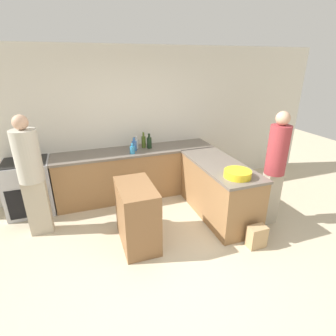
{
  "coord_description": "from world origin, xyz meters",
  "views": [
    {
      "loc": [
        -0.96,
        -2.45,
        2.43
      ],
      "look_at": [
        0.24,
        0.93,
        0.96
      ],
      "focal_mm": 28.0,
      "sensor_mm": 36.0,
      "label": 1
    }
  ],
  "objects_px": {
    "person_by_range": "(31,173)",
    "range_oven": "(30,187)",
    "person_at_peninsula": "(275,165)",
    "paper_bag": "(257,237)",
    "mixing_bowl": "(238,174)",
    "wine_bottle_dark": "(149,142)",
    "vinegar_bottle_clear": "(137,144)",
    "dish_soap_bottle": "(132,150)",
    "olive_oil_bottle": "(144,142)",
    "water_bottle_blue": "(134,145)",
    "island_table": "(137,215)"
  },
  "relations": [
    {
      "from": "mixing_bowl",
      "to": "water_bottle_blue",
      "type": "distance_m",
      "value": 1.98
    },
    {
      "from": "island_table",
      "to": "mixing_bowl",
      "type": "height_order",
      "value": "mixing_bowl"
    },
    {
      "from": "island_table",
      "to": "mixing_bowl",
      "type": "bearing_deg",
      "value": -9.0
    },
    {
      "from": "person_by_range",
      "to": "island_table",
      "type": "bearing_deg",
      "value": -29.3
    },
    {
      "from": "person_by_range",
      "to": "paper_bag",
      "type": "relative_size",
      "value": 5.61
    },
    {
      "from": "vinegar_bottle_clear",
      "to": "dish_soap_bottle",
      "type": "distance_m",
      "value": 0.29
    },
    {
      "from": "mixing_bowl",
      "to": "water_bottle_blue",
      "type": "xyz_separation_m",
      "value": [
        -1.1,
        1.65,
        0.05
      ]
    },
    {
      "from": "vinegar_bottle_clear",
      "to": "wine_bottle_dark",
      "type": "relative_size",
      "value": 0.85
    },
    {
      "from": "range_oven",
      "to": "water_bottle_blue",
      "type": "distance_m",
      "value": 1.9
    },
    {
      "from": "olive_oil_bottle",
      "to": "vinegar_bottle_clear",
      "type": "relative_size",
      "value": 1.24
    },
    {
      "from": "mixing_bowl",
      "to": "paper_bag",
      "type": "distance_m",
      "value": 0.92
    },
    {
      "from": "dish_soap_bottle",
      "to": "wine_bottle_dark",
      "type": "bearing_deg",
      "value": 29.13
    },
    {
      "from": "person_at_peninsula",
      "to": "paper_bag",
      "type": "height_order",
      "value": "person_at_peninsula"
    },
    {
      "from": "dish_soap_bottle",
      "to": "water_bottle_blue",
      "type": "distance_m",
      "value": 0.18
    },
    {
      "from": "mixing_bowl",
      "to": "water_bottle_blue",
      "type": "height_order",
      "value": "water_bottle_blue"
    },
    {
      "from": "vinegar_bottle_clear",
      "to": "water_bottle_blue",
      "type": "xyz_separation_m",
      "value": [
        -0.06,
        -0.09,
        0.0
      ]
    },
    {
      "from": "person_by_range",
      "to": "person_at_peninsula",
      "type": "relative_size",
      "value": 1.0
    },
    {
      "from": "island_table",
      "to": "vinegar_bottle_clear",
      "type": "distance_m",
      "value": 1.66
    },
    {
      "from": "island_table",
      "to": "paper_bag",
      "type": "relative_size",
      "value": 2.81
    },
    {
      "from": "wine_bottle_dark",
      "to": "mixing_bowl",
      "type": "bearing_deg",
      "value": -64.46
    },
    {
      "from": "range_oven",
      "to": "mixing_bowl",
      "type": "bearing_deg",
      "value": -29.68
    },
    {
      "from": "mixing_bowl",
      "to": "vinegar_bottle_clear",
      "type": "height_order",
      "value": "vinegar_bottle_clear"
    },
    {
      "from": "island_table",
      "to": "paper_bag",
      "type": "bearing_deg",
      "value": -22.75
    },
    {
      "from": "dish_soap_bottle",
      "to": "person_at_peninsula",
      "type": "relative_size",
      "value": 0.1
    },
    {
      "from": "island_table",
      "to": "person_by_range",
      "type": "distance_m",
      "value": 1.6
    },
    {
      "from": "range_oven",
      "to": "dish_soap_bottle",
      "type": "relative_size",
      "value": 4.98
    },
    {
      "from": "wine_bottle_dark",
      "to": "paper_bag",
      "type": "relative_size",
      "value": 0.87
    },
    {
      "from": "island_table",
      "to": "dish_soap_bottle",
      "type": "relative_size",
      "value": 4.84
    },
    {
      "from": "olive_oil_bottle",
      "to": "water_bottle_blue",
      "type": "height_order",
      "value": "olive_oil_bottle"
    },
    {
      "from": "island_table",
      "to": "mixing_bowl",
      "type": "relative_size",
      "value": 2.34
    },
    {
      "from": "olive_oil_bottle",
      "to": "wine_bottle_dark",
      "type": "bearing_deg",
      "value": -39.06
    },
    {
      "from": "island_table",
      "to": "wine_bottle_dark",
      "type": "distance_m",
      "value": 1.69
    },
    {
      "from": "range_oven",
      "to": "person_by_range",
      "type": "distance_m",
      "value": 0.89
    },
    {
      "from": "person_at_peninsula",
      "to": "olive_oil_bottle",
      "type": "bearing_deg",
      "value": 132.16
    },
    {
      "from": "olive_oil_bottle",
      "to": "person_by_range",
      "type": "bearing_deg",
      "value": -156.44
    },
    {
      "from": "wine_bottle_dark",
      "to": "person_at_peninsula",
      "type": "xyz_separation_m",
      "value": [
        1.48,
        -1.66,
        -0.03
      ]
    },
    {
      "from": "island_table",
      "to": "person_at_peninsula",
      "type": "bearing_deg",
      "value": -5.24
    },
    {
      "from": "vinegar_bottle_clear",
      "to": "paper_bag",
      "type": "relative_size",
      "value": 0.74
    },
    {
      "from": "person_at_peninsula",
      "to": "wine_bottle_dark",
      "type": "bearing_deg",
      "value": 131.7
    },
    {
      "from": "person_by_range",
      "to": "range_oven",
      "type": "bearing_deg",
      "value": 105.47
    },
    {
      "from": "water_bottle_blue",
      "to": "paper_bag",
      "type": "distance_m",
      "value": 2.55
    },
    {
      "from": "range_oven",
      "to": "person_at_peninsula",
      "type": "distance_m",
      "value": 3.98
    },
    {
      "from": "dish_soap_bottle",
      "to": "water_bottle_blue",
      "type": "bearing_deg",
      "value": 65.66
    },
    {
      "from": "olive_oil_bottle",
      "to": "water_bottle_blue",
      "type": "distance_m",
      "value": 0.24
    },
    {
      "from": "paper_bag",
      "to": "wine_bottle_dark",
      "type": "bearing_deg",
      "value": 113.86
    },
    {
      "from": "person_by_range",
      "to": "paper_bag",
      "type": "distance_m",
      "value": 3.28
    },
    {
      "from": "mixing_bowl",
      "to": "person_at_peninsula",
      "type": "distance_m",
      "value": 0.67
    },
    {
      "from": "wine_bottle_dark",
      "to": "vinegar_bottle_clear",
      "type": "bearing_deg",
      "value": 167.54
    },
    {
      "from": "person_by_range",
      "to": "paper_bag",
      "type": "height_order",
      "value": "person_by_range"
    },
    {
      "from": "person_at_peninsula",
      "to": "water_bottle_blue",
      "type": "bearing_deg",
      "value": 137.65
    }
  ]
}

